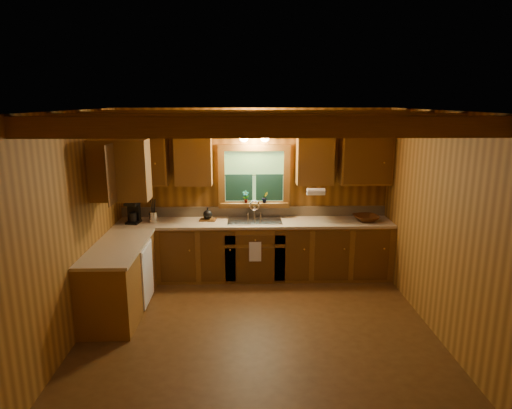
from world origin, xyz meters
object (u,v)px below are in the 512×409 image
(sink, at_px, (255,224))
(cutting_board, at_px, (208,220))
(coffee_maker, at_px, (133,212))
(wicker_basket, at_px, (366,218))

(sink, height_order, cutting_board, sink)
(coffee_maker, bearing_deg, sink, 10.49)
(sink, relative_size, wicker_basket, 2.17)
(sink, bearing_deg, coffee_maker, -178.82)
(coffee_maker, distance_m, wicker_basket, 3.54)
(sink, bearing_deg, cutting_board, 175.33)
(sink, height_order, coffee_maker, coffee_maker)
(cutting_board, bearing_deg, wicker_basket, 2.05)
(coffee_maker, xyz_separation_m, cutting_board, (1.11, 0.10, -0.15))
(cutting_board, relative_size, wicker_basket, 0.65)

